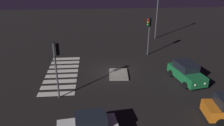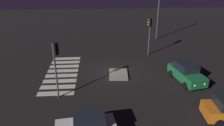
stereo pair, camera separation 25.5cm
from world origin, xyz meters
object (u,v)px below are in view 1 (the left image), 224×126
traffic_light_west (149,27)px  street_lamp (158,4)px  traffic_light_east (56,57)px  car_green (186,72)px  traffic_island (118,74)px

traffic_light_west → street_lamp: (-6.98, 2.94, 1.75)m
traffic_light_east → car_green: bearing=-34.1°
traffic_island → traffic_light_west: traffic_light_west is taller
street_lamp → traffic_light_west: bearing=-22.9°
traffic_island → traffic_light_west: 7.60m
traffic_island → car_green: car_green is taller
traffic_light_west → car_green: bearing=63.9°
traffic_island → traffic_light_west: bearing=141.6°
car_green → traffic_island: bearing=-116.3°
traffic_island → traffic_light_west: size_ratio=0.56×
car_green → traffic_light_west: (-7.04, -2.13, 2.65)m
traffic_island → street_lamp: size_ratio=0.34×
car_green → traffic_light_west: bearing=-174.2°
traffic_light_east → street_lamp: (-15.97, 12.49, 1.68)m
traffic_light_east → traffic_island: bearing=-9.0°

